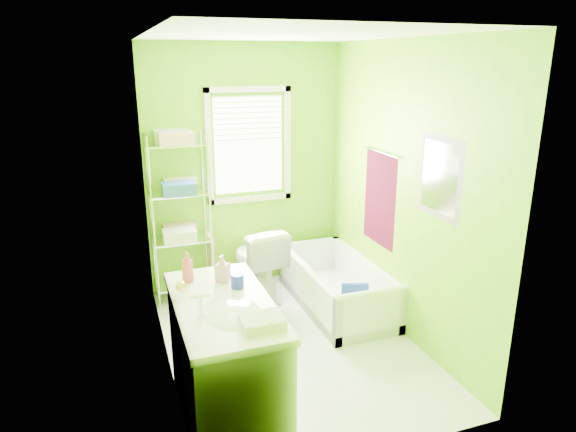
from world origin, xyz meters
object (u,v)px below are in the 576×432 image
object	(u,v)px
bathtub	(338,293)
toilet	(257,261)
vanity	(226,360)
wire_shelf_unit	(180,198)

from	to	relation	value
bathtub	toilet	world-z (taller)	toilet
toilet	vanity	size ratio (longest dim) A/B	0.65
toilet	wire_shelf_unit	bearing A→B (deg)	-24.28
wire_shelf_unit	bathtub	bearing A→B (deg)	-28.16
bathtub	toilet	bearing A→B (deg)	142.98
bathtub	vanity	distance (m)	1.98
toilet	wire_shelf_unit	xyz separation A→B (m)	(-0.73, 0.24, 0.69)
bathtub	toilet	xyz separation A→B (m)	(-0.69, 0.52, 0.24)
toilet	wire_shelf_unit	size ratio (longest dim) A/B	0.45
bathtub	wire_shelf_unit	distance (m)	1.86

